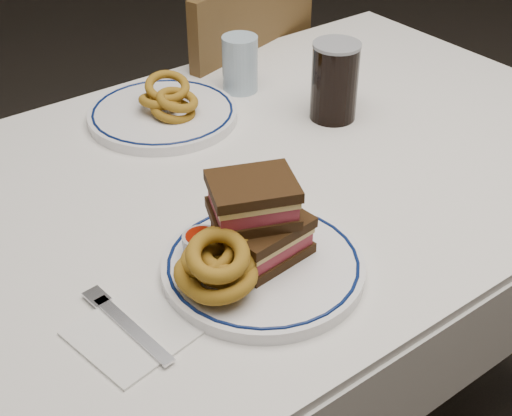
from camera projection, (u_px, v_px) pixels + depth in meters
dining_table at (281, 208)px, 1.29m from camera, size 1.27×0.87×0.75m
chair_far at (219, 129)px, 1.84m from camera, size 0.52×0.52×0.91m
main_plate at (263, 266)px, 0.97m from camera, size 0.28×0.28×0.02m
reuben_sandwich at (259, 219)px, 0.95m from camera, size 0.14×0.13×0.12m
onion_rings_main at (217, 266)px, 0.91m from camera, size 0.12×0.12×0.11m
ketchup_ramekin at (202, 243)px, 0.97m from camera, size 0.05×0.05×0.03m
beer_mug at (335, 80)px, 1.31m from camera, size 0.13×0.09×0.15m
water_glass at (240, 64)px, 1.41m from camera, size 0.07×0.07×0.11m
far_plate at (163, 114)px, 1.33m from camera, size 0.28×0.28×0.02m
onion_rings_far at (169, 99)px, 1.31m from camera, size 0.11×0.12×0.08m
napkin_fork at (131, 330)px, 0.88m from camera, size 0.15×0.18×0.01m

